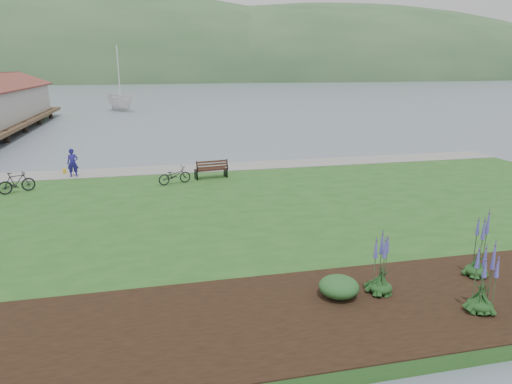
{
  "coord_description": "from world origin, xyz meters",
  "views": [
    {
      "loc": [
        -4.69,
        -19.14,
        6.25
      ],
      "look_at": [
        -0.78,
        -1.95,
        1.3
      ],
      "focal_mm": 32.0,
      "sensor_mm": 36.0,
      "label": 1
    }
  ],
  "objects_px": {
    "sailboat": "(122,111)",
    "bicycle_a": "(174,175)",
    "park_bench": "(211,169)",
    "person": "(72,161)"
  },
  "relations": [
    {
      "from": "sailboat",
      "to": "bicycle_a",
      "type": "bearing_deg",
      "value": -113.45
    },
    {
      "from": "park_bench",
      "to": "bicycle_a",
      "type": "xyz_separation_m",
      "value": [
        -1.97,
        -0.73,
        -0.07
      ]
    },
    {
      "from": "person",
      "to": "bicycle_a",
      "type": "xyz_separation_m",
      "value": [
        5.2,
        -2.63,
        -0.47
      ]
    },
    {
      "from": "bicycle_a",
      "to": "park_bench",
      "type": "bearing_deg",
      "value": -87.69
    },
    {
      "from": "person",
      "to": "sailboat",
      "type": "xyz_separation_m",
      "value": [
        0.22,
        41.25,
        -1.31
      ]
    },
    {
      "from": "person",
      "to": "bicycle_a",
      "type": "height_order",
      "value": "person"
    },
    {
      "from": "person",
      "to": "park_bench",
      "type": "bearing_deg",
      "value": -19.18
    },
    {
      "from": "sailboat",
      "to": "person",
      "type": "bearing_deg",
      "value": -120.22
    },
    {
      "from": "park_bench",
      "to": "sailboat",
      "type": "height_order",
      "value": "sailboat"
    },
    {
      "from": "park_bench",
      "to": "sailboat",
      "type": "relative_size",
      "value": 0.06
    }
  ]
}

